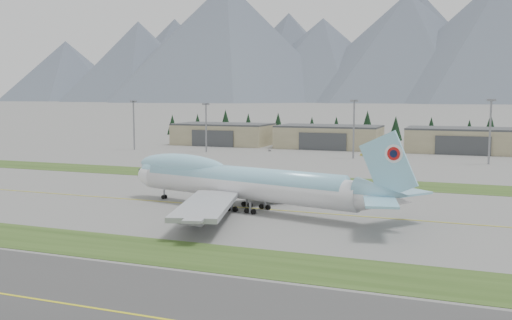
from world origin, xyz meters
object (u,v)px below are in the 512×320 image
at_px(hangar_left, 223,134).
at_px(service_vehicle_b, 364,156).
at_px(hangar_center, 329,137).
at_px(service_vehicle_a, 270,151).
at_px(service_vehicle_c, 481,155).
at_px(boeing_747_freighter, 242,182).
at_px(hangar_right, 463,140).

distance_m(hangar_left, service_vehicle_b, 83.15).
height_order(hangar_center, service_vehicle_a, hangar_center).
bearing_deg(service_vehicle_c, hangar_left, -170.65).
height_order(service_vehicle_a, service_vehicle_b, service_vehicle_b).
xyz_separation_m(service_vehicle_b, service_vehicle_c, (45.21, 20.63, 0.00)).
relative_size(boeing_747_freighter, service_vehicle_a, 22.69).
height_order(service_vehicle_b, service_vehicle_c, service_vehicle_c).
bearing_deg(hangar_right, service_vehicle_c, -53.33).
xyz_separation_m(boeing_747_freighter, service_vehicle_c, (50.45, 141.93, -6.09)).
bearing_deg(hangar_left, hangar_center, 0.00).
bearing_deg(hangar_left, hangar_right, 0.00).
bearing_deg(hangar_right, hangar_center, 180.00).
xyz_separation_m(hangar_left, service_vehicle_b, (77.15, -30.53, -5.39)).
xyz_separation_m(boeing_747_freighter, hangar_right, (43.08, 151.82, -0.70)).
bearing_deg(service_vehicle_b, service_vehicle_a, 86.95).
relative_size(boeing_747_freighter, hangar_right, 1.46).
bearing_deg(hangar_left, boeing_747_freighter, -64.65).
bearing_deg(service_vehicle_a, service_vehicle_b, -28.95).
bearing_deg(service_vehicle_a, hangar_left, 123.55).
relative_size(service_vehicle_a, service_vehicle_c, 0.69).
bearing_deg(service_vehicle_b, service_vehicle_c, -60.21).
distance_m(hangar_left, service_vehicle_a, 41.61).
bearing_deg(boeing_747_freighter, service_vehicle_b, 100.66).
xyz_separation_m(boeing_747_freighter, service_vehicle_b, (5.23, 121.29, -6.09)).
bearing_deg(service_vehicle_c, service_vehicle_b, -141.50).
height_order(boeing_747_freighter, hangar_right, boeing_747_freighter).
distance_m(hangar_right, service_vehicle_c, 13.46).
relative_size(boeing_747_freighter, service_vehicle_c, 15.68).
xyz_separation_m(hangar_center, service_vehicle_c, (67.37, -9.90, -5.39)).
bearing_deg(hangar_right, hangar_left, 180.00).
height_order(hangar_center, hangar_right, same).
height_order(hangar_right, service_vehicle_a, hangar_right).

